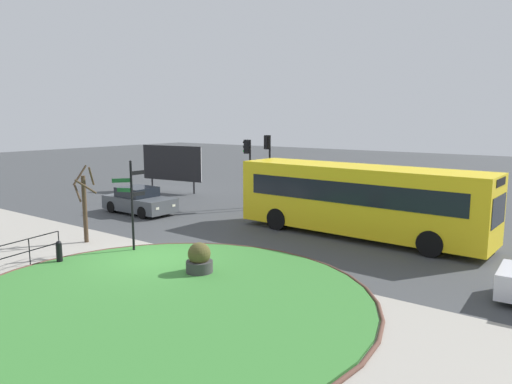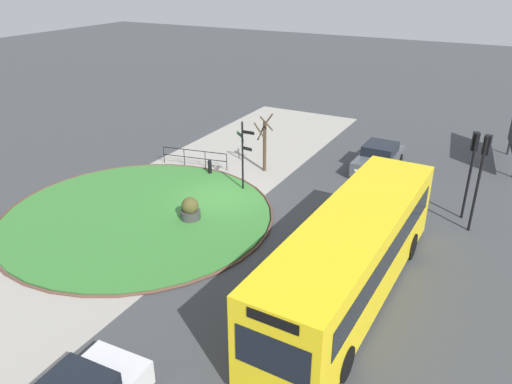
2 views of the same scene
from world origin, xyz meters
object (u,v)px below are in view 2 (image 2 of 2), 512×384
Objects in this scene: traffic_light_near at (473,156)px; street_tree_bare at (264,142)px; bus_yellow at (352,254)px; planter_near_signpost at (190,210)px; bollard_foreground at (210,167)px; traffic_light_far at (483,163)px; car_near_lane at (379,158)px; signpost_directional at (243,151)px.

street_tree_bare is (-0.59, -10.13, -1.20)m from traffic_light_near.
bus_yellow is 8.14m from planter_near_signpost.
bus_yellow reaches higher than bollard_foreground.
bus_yellow is 2.84× the size of traffic_light_near.
traffic_light_far is (-6.89, 3.02, 1.36)m from bus_yellow.
street_tree_bare is (3.12, -5.35, 0.97)m from car_near_lane.
traffic_light_near is at bearing 53.16° from car_near_lane.
signpost_directional is 0.91× the size of traffic_light_near.
bus_yellow is at bearing 165.77° from traffic_light_far.
signpost_directional is 1.11× the size of street_tree_bare.
street_tree_bare is at bearing -58.78° from car_near_lane.
signpost_directional is 10.15m from traffic_light_near.
car_near_lane is 3.87× the size of planter_near_signpost.
planter_near_signpost is (-1.98, -7.81, -1.16)m from bus_yellow.
street_tree_bare is at bearing -175.15° from signpost_directional.
street_tree_bare reaches higher than bollard_foreground.
signpost_directional is 4.21× the size of bollard_foreground.
bus_yellow is at bearing 41.57° from street_tree_bare.
bollard_foreground is at bearing 100.21° from traffic_light_far.
traffic_light_far reaches higher than signpost_directional.
traffic_light_far is 10.81m from street_tree_bare.
bollard_foreground is 0.77× the size of planter_near_signpost.
traffic_light_near is (-2.09, 9.90, 0.80)m from signpost_directional.
car_near_lane is 7.47m from traffic_light_far.
car_near_lane is at bearing 150.02° from planter_near_signpost.
traffic_light_near is at bearing 119.93° from planter_near_signpost.
car_near_lane is 6.43m from traffic_light_near.
bollard_foreground is 5.17m from planter_near_signpost.
car_near_lane is 1.32× the size of street_tree_bare.
bollard_foreground is 0.20× the size of car_near_lane.
signpost_directional is 10.47m from traffic_light_far.
traffic_light_near reaches higher than signpost_directional.
signpost_directional reaches higher than bus_yellow.
bus_yellow is 2.66× the size of traffic_light_far.
car_near_lane reaches higher than planter_near_signpost.
street_tree_bare is at bearing 90.62° from traffic_light_far.
traffic_light_near is at bearing 95.63° from bollard_foreground.
bollard_foreground is 9.11m from car_near_lane.
bus_yellow reaches higher than planter_near_signpost.
traffic_light_far is 1.30× the size of street_tree_bare.
traffic_light_far is at bearing 114.36° from planter_near_signpost.
planter_near_signpost is at bearing 123.84° from traffic_light_far.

